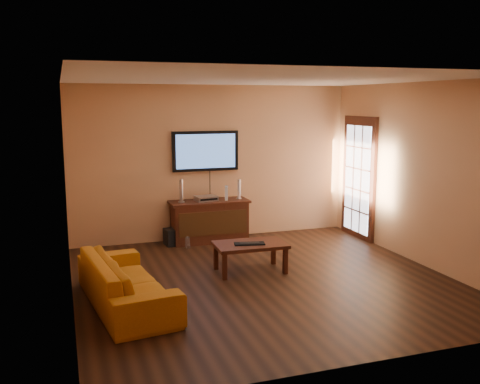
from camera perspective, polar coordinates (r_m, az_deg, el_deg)
name	(u,v)px	position (r m, az deg, el deg)	size (l,w,h in m)	color
ground_plane	(264,280)	(7.41, 2.58, -9.37)	(5.00, 5.00, 0.00)	black
room_walls	(249,153)	(7.63, 0.97, 4.18)	(5.00, 5.00, 5.00)	tan
french_door	(359,179)	(9.73, 12.55, 1.35)	(0.07, 1.02, 2.22)	#34150C
media_console	(209,221)	(9.31, -3.28, -3.09)	(1.37, 0.52, 0.72)	#34150C
television	(205,151)	(9.33, -3.71, 4.38)	(1.18, 0.08, 0.70)	black
coffee_table	(250,247)	(7.66, 1.09, -5.88)	(1.03, 0.64, 0.42)	#34150C
sofa	(126,273)	(6.57, -12.06, -8.50)	(2.01, 0.59, 0.79)	#BB6D14
speaker_left	(181,192)	(9.09, -6.29, 0.03)	(0.11, 0.11, 0.40)	silver
speaker_right	(239,190)	(9.38, -0.11, 0.23)	(0.09, 0.09, 0.34)	silver
av_receiver	(206,198)	(9.24, -3.64, -0.67)	(0.37, 0.26, 0.08)	silver
game_console	(226,193)	(9.29, -1.46, -0.11)	(0.05, 0.17, 0.24)	white
subwoofer	(173,237)	(9.19, -7.12, -4.77)	(0.28, 0.28, 0.28)	black
bottle	(188,243)	(8.92, -5.62, -5.43)	(0.08, 0.08, 0.22)	white
keyboard	(249,244)	(7.59, 1.02, -5.52)	(0.45, 0.24, 0.03)	black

